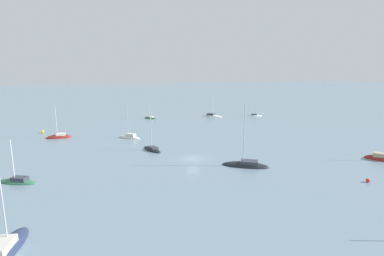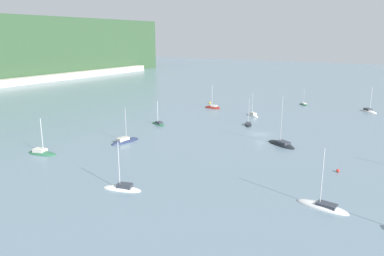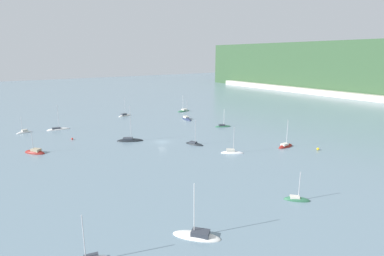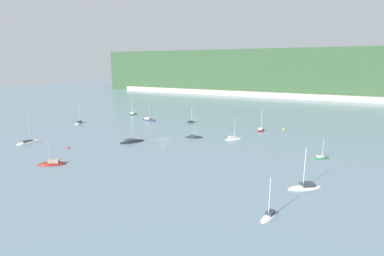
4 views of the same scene
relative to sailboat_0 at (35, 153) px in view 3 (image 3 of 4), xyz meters
name	(u,v)px [view 3 (image 3 of 4)]	position (x,y,z in m)	size (l,w,h in m)	color
ground_plane	(162,142)	(11.16, 35.99, -0.11)	(600.00, 600.00, 0.00)	slate
shore_town_strip	(380,99)	(11.16, 186.88, 1.76)	(275.65, 6.00, 3.74)	beige
sailboat_0	(35,153)	(0.00, 0.00, 0.00)	(6.94, 6.11, 7.75)	maroon
sailboat_1	(58,129)	(-26.15, 11.57, -0.03)	(3.65, 8.47, 10.26)	white
sailboat_2	(125,116)	(-36.79, 42.88, 0.02)	(4.02, 7.39, 9.25)	white
sailboat_3	(223,126)	(6.19, 66.37, 0.00)	(4.43, 6.80, 7.68)	#2D6647
sailboat_4	(184,111)	(-30.73, 71.93, 0.02)	(3.99, 7.93, 8.96)	#2D6647
sailboat_5	(24,132)	(-28.35, 0.18, 0.02)	(3.33, 5.35, 6.74)	white
sailboat_6	(232,153)	(32.83, 47.02, 0.03)	(5.56, 6.21, 8.33)	silver
sailboat_7	(297,200)	(61.75, 37.75, -0.04)	(4.74, 4.60, 6.68)	#2D6647
sailboat_8	(187,119)	(-13.66, 62.32, 0.00)	(8.71, 3.84, 9.51)	#232D4C
sailboat_9	(194,144)	(19.53, 43.02, -0.02)	(6.66, 4.29, 8.58)	black
sailboat_10	(130,141)	(3.95, 27.81, 0.00)	(6.79, 8.98, 12.64)	black
sailboat_11	(197,236)	(60.39, 14.59, 0.01)	(7.58, 7.05, 9.59)	white
sailboat_12	(285,147)	(37.83, 64.71, -0.01)	(2.20, 6.31, 9.54)	maroon
mooring_buoy_0	(72,139)	(-8.56, 12.49, 0.22)	(0.65, 0.65, 0.65)	red
mooring_buoy_1	(318,149)	(45.50, 70.03, 0.28)	(0.78, 0.78, 0.78)	yellow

